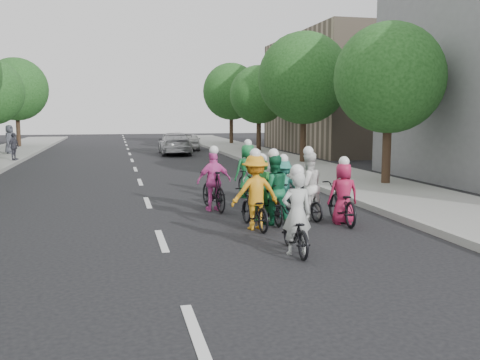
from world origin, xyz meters
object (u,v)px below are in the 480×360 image
object	(u,v)px
cyclist_5	(261,197)
spectator_2	(10,139)
cyclist_1	(273,196)
cyclist_8	(256,185)
cyclist_0	(295,225)
cyclist_6	(307,193)
follow_car_lead	(175,143)
cyclist_3	(214,186)
spectator_1	(14,146)
follow_car_trail	(190,142)
cyclist_4	(342,200)
cyclist_7	(283,193)
cyclist_2	(255,199)
cyclist_9	(248,176)

from	to	relation	value
cyclist_5	spectator_2	bearing A→B (deg)	-57.45
cyclist_1	cyclist_8	world-z (taller)	cyclist_1
cyclist_0	cyclist_6	xyz separation A→B (m)	(1.40, 3.14, 0.13)
cyclist_5	cyclist_8	bearing A→B (deg)	-92.43
cyclist_0	follow_car_lead	bearing A→B (deg)	-87.76
cyclist_0	spectator_2	distance (m)	28.56
cyclist_3	spectator_2	distance (m)	23.71
cyclist_3	spectator_1	distance (m)	18.37
cyclist_3	spectator_2	world-z (taller)	spectator_2
cyclist_8	cyclist_6	bearing A→B (deg)	100.37
cyclist_8	follow_car_trail	xyz separation A→B (m)	(1.32, 23.81, 0.05)
cyclist_4	spectator_1	bearing A→B (deg)	-55.90
follow_car_trail	cyclist_5	bearing A→B (deg)	95.02
cyclist_7	spectator_2	world-z (taller)	spectator_2
cyclist_3	cyclist_0	bearing A→B (deg)	89.14
cyclist_0	follow_car_trail	size ratio (longest dim) A/B	0.48
cyclist_2	follow_car_trail	bearing A→B (deg)	-99.85
cyclist_3	spectator_2	bearing A→B (deg)	-76.17
follow_car_trail	cyclist_6	bearing A→B (deg)	97.59
cyclist_5	cyclist_4	bearing A→B (deg)	163.00
cyclist_3	spectator_2	size ratio (longest dim) A/B	1.06
cyclist_0	cyclist_2	distance (m)	2.34
cyclist_0	follow_car_lead	xyz separation A→B (m)	(0.46, 25.55, 0.16)
cyclist_5	cyclist_6	world-z (taller)	cyclist_6
cyclist_6	cyclist_7	world-z (taller)	cyclist_6
cyclist_4	cyclist_8	world-z (taller)	cyclist_4
cyclist_0	cyclist_2	size ratio (longest dim) A/B	0.92
cyclist_6	spectator_2	size ratio (longest dim) A/B	1.04
cyclist_7	cyclist_9	xyz separation A→B (m)	(-0.10, 3.43, 0.06)
cyclist_4	cyclist_7	size ratio (longest dim) A/B	1.18
cyclist_1	follow_car_lead	bearing A→B (deg)	-90.35
cyclist_4	cyclist_6	distance (m)	0.96
cyclist_3	cyclist_5	world-z (taller)	cyclist_3
cyclist_5	follow_car_lead	xyz separation A→B (m)	(0.23, 22.21, 0.13)
cyclist_0	spectator_2	size ratio (longest dim) A/B	0.96
cyclist_6	cyclist_4	bearing A→B (deg)	123.08
cyclist_4	follow_car_lead	bearing A→B (deg)	-81.56
cyclist_1	cyclist_3	bearing A→B (deg)	-63.61
cyclist_2	spectator_2	size ratio (longest dim) A/B	1.05
cyclist_0	spectator_1	distance (m)	23.17
cyclist_1	cyclist_5	bearing A→B (deg)	-76.01
cyclist_0	cyclist_7	world-z (taller)	cyclist_0
spectator_1	cyclist_7	bearing A→B (deg)	-127.44
cyclist_0	cyclist_6	distance (m)	3.43
follow_car_lead	spectator_2	size ratio (longest dim) A/B	2.74
cyclist_1	cyclist_9	bearing A→B (deg)	-95.75
follow_car_lead	spectator_1	world-z (taller)	spectator_1
follow_car_trail	spectator_1	size ratio (longest dim) A/B	2.43
cyclist_9	follow_car_lead	size ratio (longest dim) A/B	0.38
cyclist_2	cyclist_7	distance (m)	1.67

